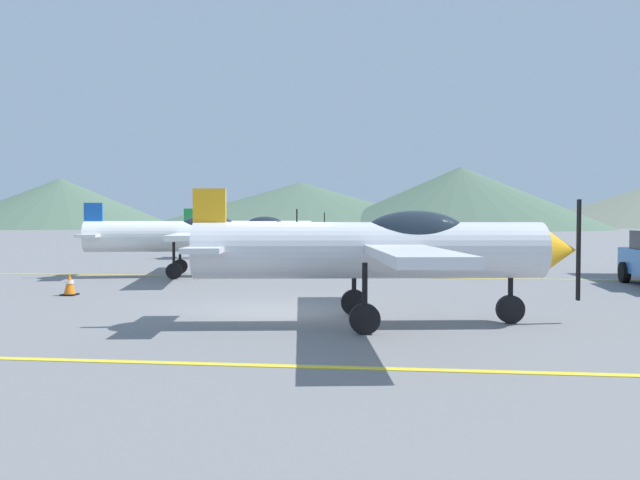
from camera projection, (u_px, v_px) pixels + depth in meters
The scene contains 10 objects.
ground_plane at pixel (277, 313), 12.95m from camera, with size 400.00×400.00×0.00m, color slate.
apron_line_near at pixel (214, 364), 8.34m from camera, with size 80.00×0.16×0.01m, color yellow.
apron_line_far at pixel (321, 277), 21.09m from camera, with size 80.00×0.16×0.01m, color yellow.
airplane_near at pixel (384, 248), 11.53m from camera, with size 7.34×8.41×2.52m.
airplane_mid at pixel (191, 235), 21.36m from camera, with size 7.36×8.36×2.52m.
airplane_far at pixel (254, 230), 31.92m from camera, with size 7.36×8.37×2.52m.
traffic_cone_front at pixel (70, 284), 15.97m from camera, with size 0.36×0.36×0.59m.
hill_left at pixel (61, 203), 143.21m from camera, with size 53.89×53.89×11.49m, color #4C6651.
hill_centerleft at pixel (301, 205), 147.31m from camera, with size 75.48×75.48×10.81m, color #4C6651.
hill_centerright at pixel (461, 198), 132.96m from camera, with size 61.85×61.85×13.29m, color #4C6651.
Camera 1 is at (2.36, -12.71, 1.94)m, focal length 34.94 mm.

